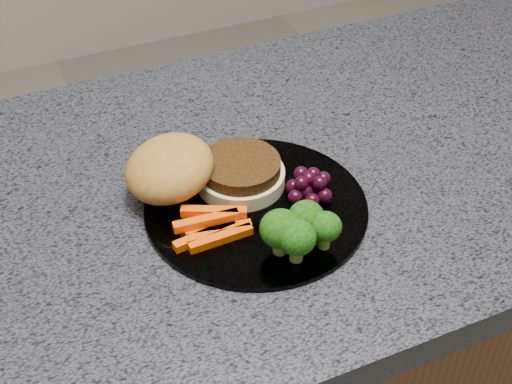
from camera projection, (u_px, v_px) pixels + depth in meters
countertop at (261, 185)px, 0.89m from camera, size 1.20×0.60×0.04m
plate at (256, 207)px, 0.83m from camera, size 0.26×0.26×0.01m
burger at (195, 173)px, 0.83m from camera, size 0.19×0.13×0.06m
carrot_sticks at (213, 226)px, 0.79m from camera, size 0.09×0.06×0.02m
broccoli at (298, 229)px, 0.75m from camera, size 0.09×0.07×0.05m
grape_bunch at (310, 185)px, 0.83m from camera, size 0.06×0.05×0.03m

